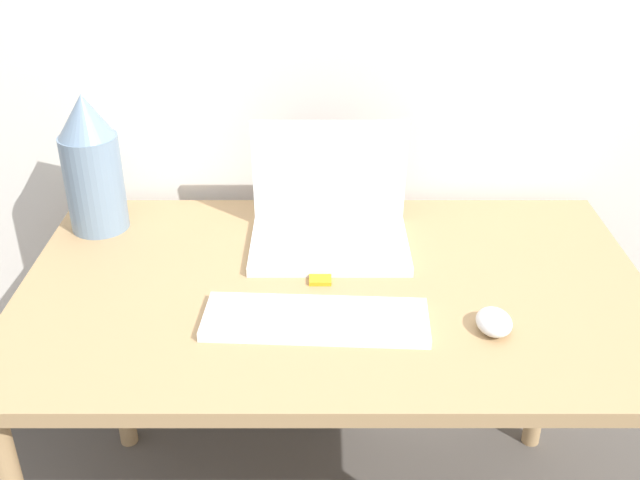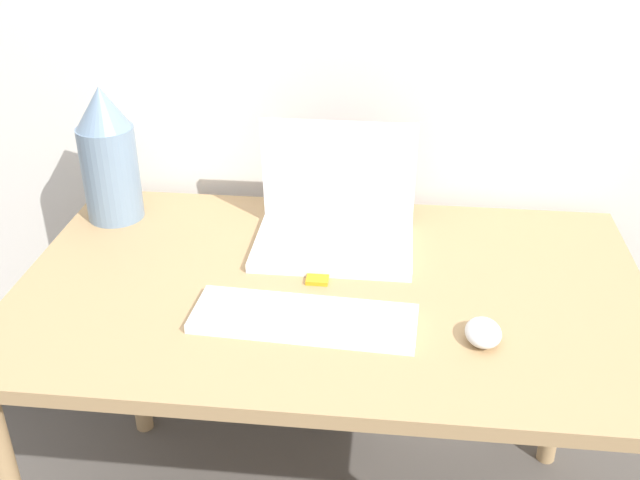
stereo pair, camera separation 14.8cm
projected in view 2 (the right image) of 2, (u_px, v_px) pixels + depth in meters
desk at (331, 319)px, 1.57m from camera, size 1.28×0.78×0.75m
laptop at (335, 219)px, 1.65m from camera, size 0.34×0.25×0.26m
keyboard at (304, 318)px, 1.40m from camera, size 0.43×0.16×0.02m
mouse at (483, 332)px, 1.34m from camera, size 0.07×0.09×0.04m
vase at (108, 155)px, 1.71m from camera, size 0.13×0.13×0.32m
mp3_player at (318, 276)px, 1.54m from camera, size 0.05×0.06×0.01m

